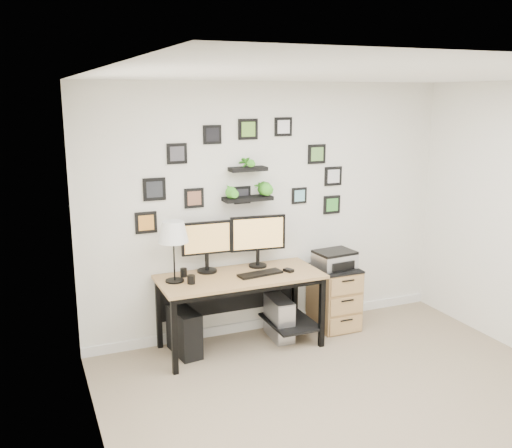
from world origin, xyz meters
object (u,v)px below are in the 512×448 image
desk (242,286)px  pc_tower_grey (279,318)px  table_lamp (173,233)px  file_cabinet (334,297)px  printer (335,259)px  monitor_left (207,243)px  mug (191,280)px  pc_tower_black (184,332)px  monitor_right (258,237)px

desk → pc_tower_grey: desk is taller
table_lamp → file_cabinet: 1.97m
desk → printer: 1.08m
desk → monitor_left: 0.55m
desk → mug: (-0.55, -0.09, 0.17)m
pc_tower_grey → printer: printer is taller
pc_tower_grey → printer: bearing=3.0°
monitor_left → file_cabinet: bearing=-5.4°
pc_tower_grey → mug: bearing=-173.4°
table_lamp → monitor_left: bearing=23.2°
table_lamp → pc_tower_black: size_ratio=1.31×
desk → monitor_left: bearing=147.8°
monitor_right → desk: bearing=-145.6°
table_lamp → mug: 0.46m
printer → monitor_right: bearing=172.6°
desk → printer: (1.07, 0.05, 0.14)m
table_lamp → mug: (0.13, -0.12, -0.43)m
desk → pc_tower_black: size_ratio=3.60×
monitor_left → file_cabinet: monitor_left is taller
monitor_left → file_cabinet: (1.39, -0.13, -0.72)m
printer → table_lamp: bearing=-179.3°
mug → file_cabinet: size_ratio=0.12×
monitor_right → monitor_left: bearing=177.0°
monitor_left → mug: size_ratio=6.19×
pc_tower_black → printer: size_ratio=1.04×
pc_tower_grey → file_cabinet: 0.69m
pc_tower_grey → file_cabinet: file_cabinet is taller
monitor_right → pc_tower_black: size_ratio=1.29×
pc_tower_grey → pc_tower_black: bearing=178.8°
mug → pc_tower_grey: size_ratio=0.19×
desk → mug: size_ratio=19.28×
desk → pc_tower_grey: bearing=2.3°
mug → table_lamp: bearing=135.5°
printer → pc_tower_grey: bearing=-177.0°
desk → pc_tower_black: 0.72m
table_lamp → file_cabinet: table_lamp is taller
pc_tower_black → printer: printer is taller
monitor_right → mug: size_ratio=6.91×
desk → table_lamp: table_lamp is taller
mug → pc_tower_black: size_ratio=0.19×
monitor_left → pc_tower_grey: monitor_left is taller
mug → file_cabinet: 1.70m
pc_tower_black → pc_tower_grey: pc_tower_black is taller
pc_tower_black → pc_tower_grey: 1.01m
pc_tower_black → file_cabinet: 1.68m
monitor_right → pc_tower_grey: size_ratio=1.30×
monitor_left → mug: 0.46m
pc_tower_black → mug: bearing=-78.8°
file_cabinet → pc_tower_grey: bearing=-176.5°
monitor_left → table_lamp: size_ratio=0.88×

